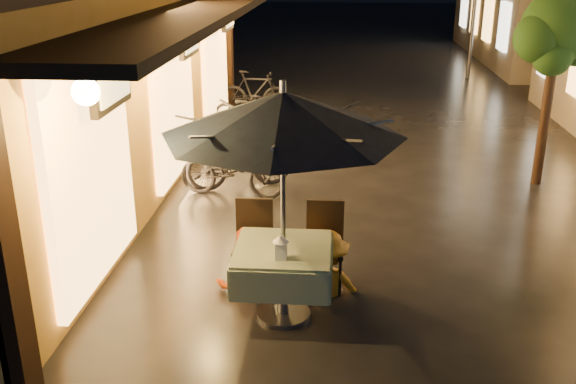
# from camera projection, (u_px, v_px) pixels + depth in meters

# --- Properties ---
(ground) EXTENTS (90.00, 90.00, 0.00)m
(ground) POSITION_uv_depth(u_px,v_px,m) (418.00, 326.00, 6.50)
(ground) COLOR black
(ground) RESTS_ON ground
(street_tree) EXTENTS (1.43, 1.20, 3.15)m
(street_tree) POSITION_uv_depth(u_px,v_px,m) (558.00, 32.00, 9.69)
(street_tree) COLOR black
(street_tree) RESTS_ON ground
(cafe_table) EXTENTS (0.99, 0.99, 0.78)m
(cafe_table) POSITION_uv_depth(u_px,v_px,m) (283.00, 265.00, 6.49)
(cafe_table) COLOR #59595E
(cafe_table) RESTS_ON ground
(patio_umbrella) EXTENTS (2.33, 2.33, 2.46)m
(patio_umbrella) POSITION_uv_depth(u_px,v_px,m) (283.00, 114.00, 5.94)
(patio_umbrella) COLOR #59595E
(patio_umbrella) RESTS_ON ground
(cafe_chair_left) EXTENTS (0.42, 0.42, 0.97)m
(cafe_chair_left) POSITION_uv_depth(u_px,v_px,m) (254.00, 238.00, 7.22)
(cafe_chair_left) COLOR black
(cafe_chair_left) RESTS_ON ground
(cafe_chair_right) EXTENTS (0.42, 0.42, 0.97)m
(cafe_chair_right) POSITION_uv_depth(u_px,v_px,m) (325.00, 240.00, 7.16)
(cafe_chair_right) COLOR black
(cafe_chair_right) RESTS_ON ground
(table_lantern) EXTENTS (0.16, 0.16, 0.25)m
(table_lantern) POSITION_uv_depth(u_px,v_px,m) (281.00, 246.00, 6.13)
(table_lantern) COLOR white
(table_lantern) RESTS_ON cafe_table
(person_orange) EXTENTS (0.80, 0.70, 1.41)m
(person_orange) POSITION_uv_depth(u_px,v_px,m) (245.00, 229.00, 7.02)
(person_orange) COLOR #CD410A
(person_orange) RESTS_ON ground
(person_yellow) EXTENTS (1.01, 0.72, 1.41)m
(person_yellow) POSITION_uv_depth(u_px,v_px,m) (326.00, 234.00, 6.92)
(person_yellow) COLOR orange
(person_yellow) RESTS_ON ground
(bicycle_0) EXTENTS (1.72, 0.81, 0.87)m
(bicycle_0) POSITION_uv_depth(u_px,v_px,m) (232.00, 169.00, 9.83)
(bicycle_0) COLOR black
(bicycle_0) RESTS_ON ground
(bicycle_1) EXTENTS (1.79, 1.09, 1.04)m
(bicycle_1) POSITION_uv_depth(u_px,v_px,m) (240.00, 157.00, 10.13)
(bicycle_1) COLOR black
(bicycle_1) RESTS_ON ground
(bicycle_2) EXTENTS (1.93, 1.15, 0.96)m
(bicycle_2) POSITION_uv_depth(u_px,v_px,m) (232.00, 133.00, 11.63)
(bicycle_2) COLOR black
(bicycle_2) RESTS_ON ground
(bicycle_3) EXTENTS (1.57, 0.60, 0.92)m
(bicycle_3) POSITION_uv_depth(u_px,v_px,m) (268.00, 119.00, 12.69)
(bicycle_3) COLOR black
(bicycle_3) RESTS_ON ground
(bicycle_4) EXTENTS (2.02, 1.30, 1.00)m
(bicycle_4) POSITION_uv_depth(u_px,v_px,m) (254.00, 113.00, 13.01)
(bicycle_4) COLOR black
(bicycle_4) RESTS_ON ground
(bicycle_5) EXTENTS (1.66, 0.52, 0.99)m
(bicycle_5) POSITION_uv_depth(u_px,v_px,m) (255.00, 92.00, 14.96)
(bicycle_5) COLOR black
(bicycle_5) RESTS_ON ground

